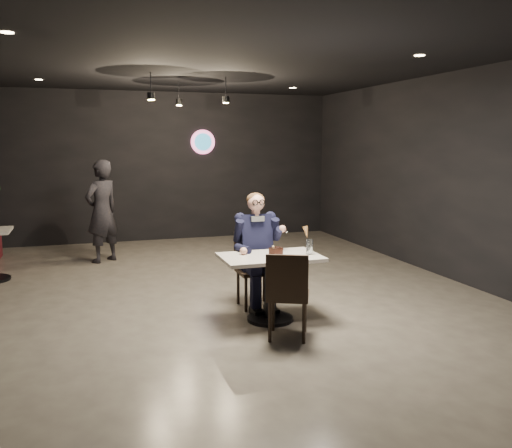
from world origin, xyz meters
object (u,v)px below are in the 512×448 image
object	(u,v)px
chair_near	(288,294)
seated_man	(255,249)
passerby	(102,211)
sundae_glass	(309,247)
chair_far	(255,270)
main_table	(270,288)

from	to	relation	value
chair_near	seated_man	distance (m)	1.14
chair_near	seated_man	bearing A→B (deg)	114.75
seated_man	passerby	xyz separation A→B (m)	(-1.67, 3.18, 0.14)
chair_near	seated_man	xyz separation A→B (m)	(-0.00, 1.11, 0.26)
chair_near	sundae_glass	world-z (taller)	chair_near
chair_far	passerby	xyz separation A→B (m)	(-1.67, 3.18, 0.40)
seated_man	sundae_glass	distance (m)	0.77
seated_man	passerby	distance (m)	3.60
seated_man	sundae_glass	xyz separation A→B (m)	(0.44, -0.62, 0.11)
chair_near	sundae_glass	distance (m)	0.76
sundae_glass	main_table	bearing A→B (deg)	171.41
chair_near	passerby	xyz separation A→B (m)	(-1.67, 4.29, 0.40)
main_table	sundae_glass	world-z (taller)	sundae_glass
main_table	passerby	bearing A→B (deg)	114.10
main_table	chair_near	size ratio (longest dim) A/B	1.20
chair_near	passerby	distance (m)	4.62
seated_man	sundae_glass	world-z (taller)	seated_man
chair_near	passerby	bearing A→B (deg)	136.03
chair_near	chair_far	bearing A→B (deg)	114.75
main_table	sundae_glass	distance (m)	0.64
chair_far	chair_near	world-z (taller)	same
main_table	seated_man	bearing A→B (deg)	90.00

